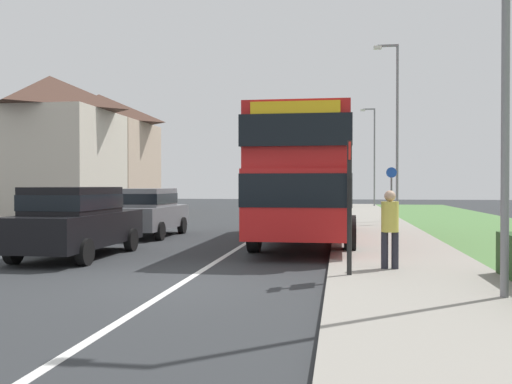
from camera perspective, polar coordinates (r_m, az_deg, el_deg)
ground_plane at (r=10.37m, az=-7.56°, el=-9.16°), size 120.00×120.00×0.00m
lane_marking_centre at (r=18.13m, az=-0.54°, el=-4.90°), size 0.14×60.00×0.01m
pavement_near_side at (r=15.97m, az=13.42°, el=-5.48°), size 3.20×68.00×0.12m
double_decker_bus at (r=17.53m, az=5.23°, el=1.90°), size 2.80×10.10×3.70m
parked_car_black at (r=14.49m, az=-17.74°, el=-2.62°), size 1.89×4.47×1.73m
parked_car_grey at (r=19.71m, az=-11.01°, el=-1.82°), size 1.95×4.15×1.65m
pedestrian_at_stop at (r=11.46m, az=13.38°, el=-3.32°), size 0.34×0.34×1.67m
bus_stop_sign at (r=10.53m, az=9.42°, el=-0.59°), size 0.09×0.52×2.60m
cycle_route_sign at (r=24.39m, az=13.53°, el=-0.12°), size 0.44×0.08×2.52m
street_lamp_mid at (r=26.91m, az=13.89°, el=6.89°), size 1.14×0.20×8.24m
street_lamp_far at (r=45.38m, az=11.76°, el=4.08°), size 1.14×0.20×7.79m
house_terrace_far_side at (r=34.79m, az=-17.67°, el=4.01°), size 6.30×12.26×7.59m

